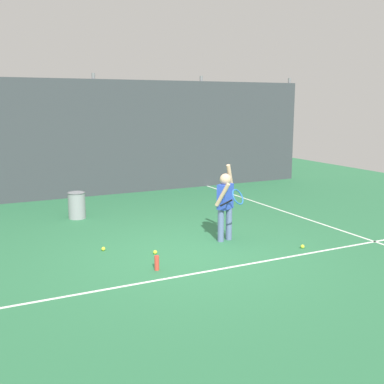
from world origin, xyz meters
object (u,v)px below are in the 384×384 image
(ball_hopper, at_px, (77,205))
(tennis_ball_0, at_px, (155,252))
(tennis_player, at_px, (226,201))
(tennis_ball_1, at_px, (303,246))
(tennis_ball_2, at_px, (103,249))
(water_bottle, at_px, (157,263))

(ball_hopper, height_order, tennis_ball_0, ball_hopper)
(tennis_player, xyz_separation_m, tennis_ball_1, (0.94, -0.97, -0.69))
(tennis_ball_0, relative_size, tennis_ball_1, 1.00)
(tennis_ball_2, bearing_deg, tennis_ball_0, -37.63)
(tennis_ball_0, distance_m, tennis_ball_1, 2.48)
(tennis_ball_0, xyz_separation_m, tennis_ball_1, (2.34, -0.82, 0.00))
(water_bottle, height_order, tennis_ball_1, water_bottle)
(tennis_ball_0, height_order, tennis_ball_2, same)
(tennis_ball_1, height_order, tennis_ball_2, same)
(ball_hopper, xyz_separation_m, tennis_ball_0, (0.58, -2.97, -0.26))
(tennis_ball_1, bearing_deg, tennis_ball_0, 160.70)
(tennis_ball_0, distance_m, tennis_ball_2, 0.89)
(ball_hopper, distance_m, tennis_ball_2, 2.45)
(tennis_ball_0, bearing_deg, water_bottle, -109.99)
(ball_hopper, relative_size, water_bottle, 2.55)
(water_bottle, relative_size, tennis_ball_0, 3.33)
(water_bottle, relative_size, tennis_ball_2, 3.33)
(tennis_ball_2, bearing_deg, tennis_player, -10.62)
(ball_hopper, height_order, tennis_ball_2, ball_hopper)
(ball_hopper, relative_size, tennis_ball_2, 8.52)
(tennis_player, bearing_deg, tennis_ball_1, -74.92)
(ball_hopper, bearing_deg, water_bottle, -84.94)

